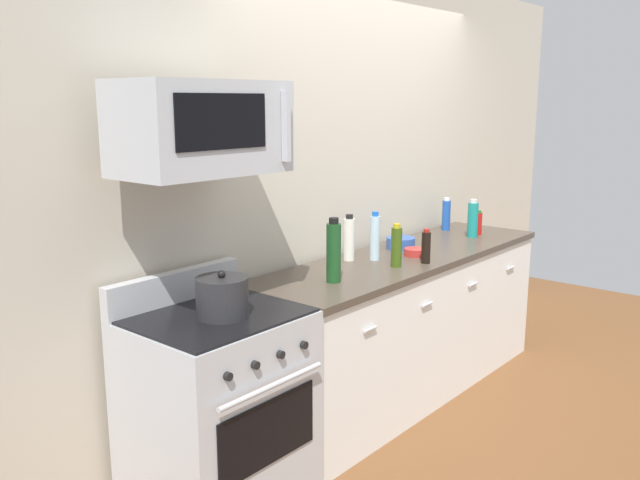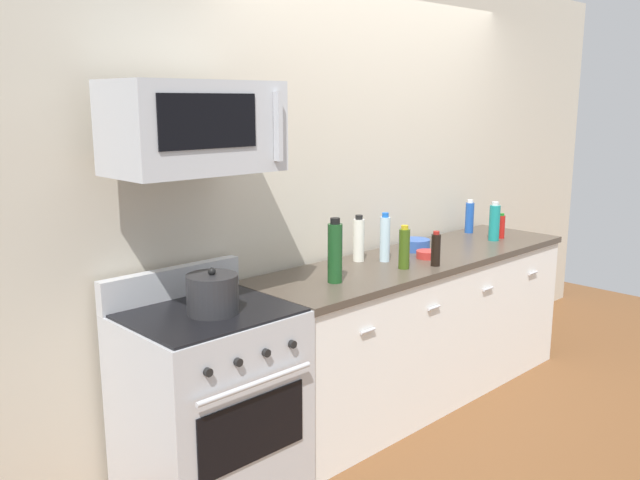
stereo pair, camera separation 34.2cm
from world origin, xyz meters
The scene contains 16 objects.
ground_plane centered at (0.00, 0.00, 0.00)m, with size 6.60×6.60×0.00m, color brown.
back_wall centered at (0.00, 0.41, 1.35)m, with size 5.50×0.10×2.70m, color beige.
counter_unit centered at (0.00, 0.00, 0.46)m, with size 2.41×0.66×0.92m.
range_oven centered at (-1.58, 0.00, 0.47)m, with size 0.76×0.69×1.07m.
microwave centered at (-1.58, 0.05, 1.75)m, with size 0.74×0.44×0.40m.
bottle_olive_oil centered at (-0.31, -0.13, 1.04)m, with size 0.06×0.06×0.25m.
bottle_hot_sauce_red centered at (0.85, -0.05, 1.00)m, with size 0.05×0.05×0.17m.
bottle_soy_sauce_dark centered at (-0.13, -0.21, 1.02)m, with size 0.05×0.05×0.21m.
bottle_sparkling_teal centered at (0.74, -0.06, 1.05)m, with size 0.07×0.07×0.27m.
bottle_water_clear centered at (-0.26, 0.07, 1.06)m, with size 0.06×0.06×0.29m.
bottle_wine_green centered at (-0.81, -0.06, 1.08)m, with size 0.08×0.08×0.35m.
bottle_vinegar_white centered at (-0.37, 0.18, 1.05)m, with size 0.07×0.07×0.28m.
bottle_soda_blue centered at (0.85, 0.21, 1.03)m, with size 0.06×0.06×0.24m.
bowl_red_small centered at (-0.01, -0.06, 0.94)m, with size 0.14×0.14×0.05m.
bowl_blue_mixing centered at (0.11, 0.12, 0.96)m, with size 0.19×0.19×0.07m.
stockpot centered at (-1.58, -0.05, 1.01)m, with size 0.23×0.23×0.21m.
Camera 1 is at (-3.47, -2.22, 1.87)m, focal length 37.50 mm.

